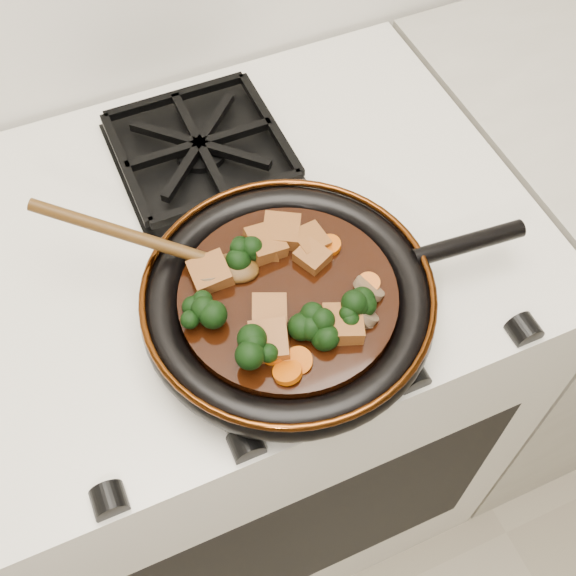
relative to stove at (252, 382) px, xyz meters
name	(u,v)px	position (x,y,z in m)	size (l,w,h in m)	color
stove	(252,382)	(0.00, 0.00, 0.00)	(0.76, 0.60, 0.90)	silver
burner_grate_front	(281,306)	(0.00, -0.14, 0.46)	(0.23, 0.23, 0.03)	black
burner_grate_back	(200,149)	(0.00, 0.14, 0.46)	(0.23, 0.23, 0.03)	black
skillet	(290,300)	(0.01, -0.15, 0.49)	(0.46, 0.34, 0.05)	black
braising_sauce	(288,298)	(0.00, -0.15, 0.50)	(0.25, 0.25, 0.02)	black
tofu_cube_0	(269,312)	(-0.03, -0.17, 0.52)	(0.04, 0.04, 0.02)	brown
tofu_cube_1	(210,274)	(-0.07, -0.10, 0.52)	(0.04, 0.04, 0.02)	brown
tofu_cube_2	(265,244)	(0.00, -0.09, 0.52)	(0.04, 0.04, 0.02)	brown
tofu_cube_3	(312,257)	(0.05, -0.12, 0.52)	(0.03, 0.03, 0.02)	brown
tofu_cube_4	(343,325)	(0.04, -0.22, 0.52)	(0.04, 0.04, 0.02)	brown
tofu_cube_5	(263,246)	(0.00, -0.09, 0.52)	(0.04, 0.03, 0.02)	brown
tofu_cube_6	(310,241)	(0.05, -0.10, 0.52)	(0.04, 0.04, 0.02)	brown
tofu_cube_7	(269,342)	(-0.04, -0.21, 0.52)	(0.04, 0.04, 0.02)	brown
tofu_cube_8	(281,232)	(0.03, -0.08, 0.52)	(0.04, 0.04, 0.02)	brown
broccoli_floret_0	(355,313)	(0.06, -0.21, 0.52)	(0.06, 0.06, 0.05)	black
broccoli_floret_1	(258,354)	(-0.06, -0.22, 0.52)	(0.06, 0.06, 0.06)	black
broccoli_floret_2	(332,331)	(0.02, -0.22, 0.52)	(0.06, 0.06, 0.05)	black
broccoli_floret_3	(200,315)	(-0.10, -0.15, 0.52)	(0.06, 0.06, 0.05)	black
broccoli_floret_4	(306,331)	(0.00, -0.21, 0.52)	(0.06, 0.06, 0.05)	black
broccoli_floret_5	(246,250)	(-0.02, -0.09, 0.52)	(0.06, 0.06, 0.05)	black
carrot_coin_0	(273,351)	(-0.04, -0.22, 0.51)	(0.03, 0.03, 0.01)	#C14D05
carrot_coin_1	(287,372)	(-0.04, -0.25, 0.51)	(0.03, 0.03, 0.01)	#C14D05
carrot_coin_2	(369,283)	(0.09, -0.18, 0.51)	(0.03, 0.03, 0.01)	#C14D05
carrot_coin_3	(299,360)	(-0.02, -0.24, 0.51)	(0.03, 0.03, 0.01)	#C14D05
carrot_coin_4	(330,245)	(0.07, -0.11, 0.51)	(0.03, 0.03, 0.01)	#C14D05
mushroom_slice_0	(366,314)	(0.07, -0.22, 0.52)	(0.03, 0.03, 0.01)	brown
mushroom_slice_1	(369,289)	(0.09, -0.19, 0.52)	(0.04, 0.04, 0.01)	brown
mushroom_slice_2	(210,277)	(-0.07, -0.10, 0.52)	(0.04, 0.04, 0.01)	brown
mushroom_slice_3	(365,314)	(0.07, -0.22, 0.52)	(0.03, 0.03, 0.01)	brown
wooden_spoon	(178,250)	(-0.09, -0.06, 0.53)	(0.14, 0.11, 0.24)	#492D0F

